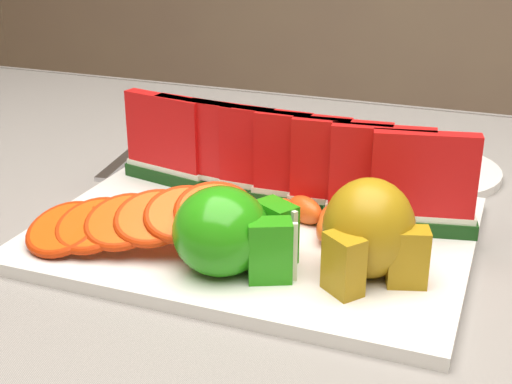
# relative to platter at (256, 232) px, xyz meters

# --- Properties ---
(table) EXTENTS (1.40, 0.90, 0.75)m
(table) POSITION_rel_platter_xyz_m (0.03, 0.00, -0.11)
(table) COLOR #54301E
(table) RESTS_ON ground
(tablecloth) EXTENTS (1.53, 1.03, 0.20)m
(tablecloth) POSITION_rel_platter_xyz_m (0.03, 0.00, -0.05)
(tablecloth) COLOR gray
(tablecloth) RESTS_ON table
(platter) EXTENTS (0.40, 0.30, 0.01)m
(platter) POSITION_rel_platter_xyz_m (0.00, 0.00, 0.00)
(platter) COLOR silver
(platter) RESTS_ON tablecloth
(apple_cluster) EXTENTS (0.11, 0.09, 0.08)m
(apple_cluster) POSITION_rel_platter_xyz_m (0.01, -0.08, 0.04)
(apple_cluster) COLOR #298814
(apple_cluster) RESTS_ON platter
(pear_cluster) EXTENTS (0.10, 0.11, 0.08)m
(pear_cluster) POSITION_rel_platter_xyz_m (0.12, -0.05, 0.04)
(pear_cluster) COLOR #A26615
(pear_cluster) RESTS_ON platter
(side_plate) EXTENTS (0.21, 0.21, 0.01)m
(side_plate) POSITION_rel_platter_xyz_m (0.12, 0.23, -0.00)
(side_plate) COLOR silver
(side_plate) RESTS_ON tablecloth
(fork) EXTENTS (0.04, 0.20, 0.00)m
(fork) POSITION_rel_platter_xyz_m (-0.23, 0.16, -0.00)
(fork) COLOR silver
(fork) RESTS_ON tablecloth
(watermelon_row) EXTENTS (0.39, 0.07, 0.10)m
(watermelon_row) POSITION_rel_platter_xyz_m (0.01, 0.06, 0.05)
(watermelon_row) COLOR #0D4018
(watermelon_row) RESTS_ON platter
(orange_fan_front) EXTENTS (0.22, 0.13, 0.05)m
(orange_fan_front) POSITION_rel_platter_xyz_m (-0.08, -0.08, 0.03)
(orange_fan_front) COLOR red
(orange_fan_front) RESTS_ON platter
(orange_fan_back) EXTENTS (0.24, 0.11, 0.04)m
(orange_fan_back) POSITION_rel_platter_xyz_m (-0.04, 0.13, 0.02)
(orange_fan_back) COLOR red
(orange_fan_back) RESTS_ON platter
(tangerine_segments) EXTENTS (0.17, 0.08, 0.03)m
(tangerine_segments) POSITION_rel_platter_xyz_m (0.01, 0.01, 0.02)
(tangerine_segments) COLOR #F05A21
(tangerine_segments) RESTS_ON platter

